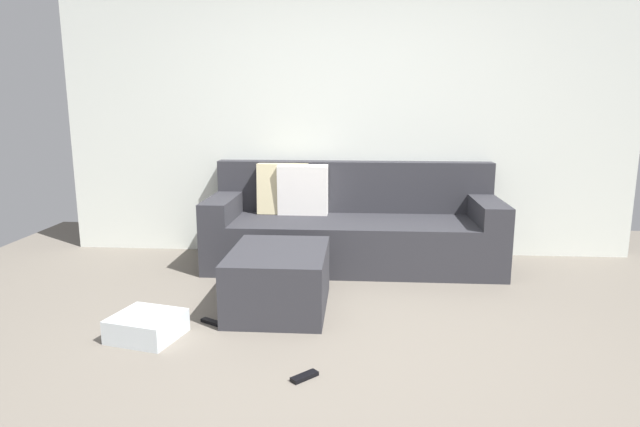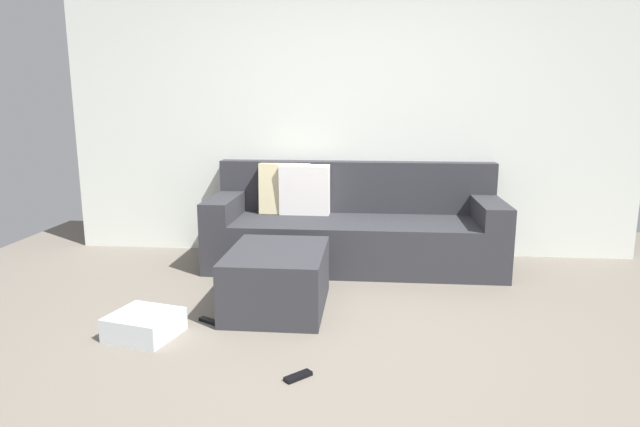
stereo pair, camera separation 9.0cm
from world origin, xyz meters
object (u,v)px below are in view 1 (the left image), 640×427
(couch_sectional, at_px, (350,229))
(storage_bin, at_px, (147,326))
(remote_near_ottoman, at_px, (304,377))
(ottoman, at_px, (279,279))
(remote_by_storage_bin, at_px, (213,323))

(couch_sectional, bearing_deg, storage_bin, -126.11)
(storage_bin, height_order, remote_near_ottoman, storage_bin)
(storage_bin, relative_size, remote_near_ottoman, 2.47)
(couch_sectional, relative_size, remote_near_ottoman, 16.02)
(ottoman, distance_m, storage_bin, 0.91)
(couch_sectional, height_order, storage_bin, couch_sectional)
(couch_sectional, bearing_deg, remote_near_ottoman, -95.39)
(remote_near_ottoman, distance_m, remote_by_storage_bin, 0.92)
(storage_bin, bearing_deg, remote_near_ottoman, -23.48)
(remote_near_ottoman, bearing_deg, couch_sectional, 39.93)
(couch_sectional, height_order, remote_by_storage_bin, couch_sectional)
(ottoman, distance_m, remote_near_ottoman, 1.02)
(ottoman, relative_size, remote_by_storage_bin, 4.46)
(couch_sectional, distance_m, ottoman, 1.19)
(ottoman, height_order, remote_by_storage_bin, ottoman)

